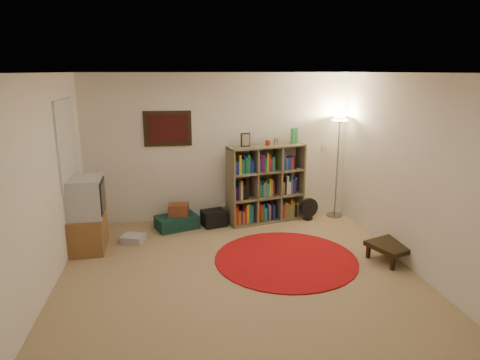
# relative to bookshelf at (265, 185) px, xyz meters

# --- Properties ---
(room) EXTENTS (4.54, 4.54, 2.54)m
(room) POSITION_rel_bookshelf_xyz_m (-0.80, -1.93, 0.62)
(room) COLOR #9C815C
(room) RESTS_ON ground
(bookshelf) EXTENTS (1.37, 0.68, 1.58)m
(bookshelf) POSITION_rel_bookshelf_xyz_m (0.00, 0.00, 0.00)
(bookshelf) COLOR brown
(bookshelf) RESTS_ON ground
(floor_lamp) EXTENTS (0.35, 0.35, 1.77)m
(floor_lamp) POSITION_rel_bookshelf_xyz_m (1.29, 0.05, 0.83)
(floor_lamp) COLOR gray
(floor_lamp) RESTS_ON ground
(floor_fan) EXTENTS (0.34, 0.22, 0.39)m
(floor_fan) POSITION_rel_bookshelf_xyz_m (0.77, -0.07, -0.45)
(floor_fan) COLOR black
(floor_fan) RESTS_ON ground
(tv_stand) EXTENTS (0.55, 0.75, 1.07)m
(tv_stand) POSITION_rel_bookshelf_xyz_m (-2.79, -0.79, -0.12)
(tv_stand) COLOR brown
(tv_stand) RESTS_ON ground
(dvd_box) EXTENTS (0.39, 0.36, 0.11)m
(dvd_box) POSITION_rel_bookshelf_xyz_m (-2.16, -0.63, -0.59)
(dvd_box) COLOR #B7B6BB
(dvd_box) RESTS_ON ground
(suitcase) EXTENTS (0.76, 0.62, 0.21)m
(suitcase) POSITION_rel_bookshelf_xyz_m (-1.50, -0.14, -0.53)
(suitcase) COLOR #12312B
(suitcase) RESTS_ON ground
(wicker_basket) EXTENTS (0.35, 0.27, 0.19)m
(wicker_basket) POSITION_rel_bookshelf_xyz_m (-1.46, -0.09, -0.33)
(wicker_basket) COLOR brown
(wicker_basket) RESTS_ON suitcase
(duffel_bag) EXTENTS (0.45, 0.40, 0.26)m
(duffel_bag) POSITION_rel_bookshelf_xyz_m (-0.89, -0.11, -0.51)
(duffel_bag) COLOR black
(duffel_bag) RESTS_ON ground
(paper_towel) EXTENTS (0.13, 0.13, 0.23)m
(paper_towel) POSITION_rel_bookshelf_xyz_m (-0.69, 0.27, -0.53)
(paper_towel) COLOR silver
(paper_towel) RESTS_ON ground
(red_rug) EXTENTS (1.96, 1.96, 0.02)m
(red_rug) POSITION_rel_bookshelf_xyz_m (-0.03, -1.59, -0.63)
(red_rug) COLOR maroon
(red_rug) RESTS_ON ground
(side_table) EXTENTS (0.69, 0.69, 0.25)m
(side_table) POSITION_rel_bookshelf_xyz_m (1.38, -1.84, -0.43)
(side_table) COLOR black
(side_table) RESTS_ON ground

